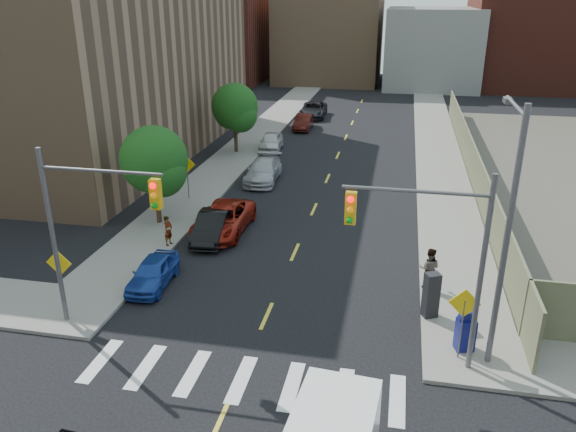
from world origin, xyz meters
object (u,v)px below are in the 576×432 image
at_px(parked_car_red, 223,219).
at_px(mailbox, 466,331).
at_px(pedestrian_west, 168,231).
at_px(parked_car_black, 212,226).
at_px(pedestrian_east, 429,269).
at_px(parked_car_grey, 313,110).
at_px(parked_car_white, 271,142).
at_px(parked_car_maroon, 304,122).
at_px(parked_car_blue, 153,272).
at_px(parked_car_silver, 263,171).
at_px(payphone, 431,295).

distance_m(parked_car_red, mailbox, 14.51).
relative_size(parked_car_red, pedestrian_west, 3.46).
xyz_separation_m(parked_car_black, pedestrian_east, (10.79, -3.42, 0.38)).
relative_size(parked_car_grey, pedestrian_east, 2.92).
distance_m(parked_car_white, pedestrian_east, 24.12).
distance_m(parked_car_maroon, parked_car_grey, 5.72).
bearing_deg(parked_car_red, parked_car_blue, -100.63).
relative_size(parked_car_silver, payphone, 2.70).
height_order(parked_car_blue, parked_car_black, parked_car_black).
bearing_deg(pedestrian_west, parked_car_maroon, 6.90).
relative_size(parked_car_black, parked_car_grey, 0.78).
bearing_deg(pedestrian_east, parked_car_red, -14.28).
relative_size(parked_car_blue, pedestrian_east, 1.97).
relative_size(parked_car_white, pedestrian_east, 2.27).
bearing_deg(parked_car_blue, mailbox, -13.36).
relative_size(parked_car_blue, mailbox, 2.37).
height_order(parked_car_maroon, mailbox, mailbox).
xyz_separation_m(parked_car_white, payphone, (11.78, -23.32, 0.36)).
distance_m(parked_car_red, pedestrian_east, 11.38).
distance_m(parked_car_red, payphone, 12.43).
relative_size(parked_car_black, parked_car_silver, 0.85).
bearing_deg(parked_car_black, parked_car_red, 67.61).
height_order(parked_car_black, pedestrian_east, pedestrian_east).
bearing_deg(payphone, parked_car_grey, 80.95).
bearing_deg(pedestrian_east, parked_car_grey, -64.82).
distance_m(parked_car_blue, pedestrian_east, 11.88).
xyz_separation_m(parked_car_maroon, mailbox, (11.63, -33.28, 0.22)).
distance_m(parked_car_silver, pedestrian_west, 11.52).
bearing_deg(parked_car_maroon, pedestrian_west, -95.07).
bearing_deg(parked_car_blue, payphone, -4.67).
bearing_deg(pedestrian_east, parked_car_maroon, -61.74).
distance_m(parked_car_silver, parked_car_maroon, 15.69).
xyz_separation_m(parked_car_white, pedestrian_west, (-0.82, -19.07, 0.20)).
distance_m(parked_car_black, parked_car_maroon, 25.57).
bearing_deg(parked_car_silver, parked_car_black, -94.16).
bearing_deg(parked_car_red, payphone, -31.81).
xyz_separation_m(parked_car_blue, parked_car_maroon, (1.23, 30.83, 0.06)).
bearing_deg(parked_car_maroon, parked_car_blue, -92.90).
height_order(mailbox, pedestrian_west, mailbox).
relative_size(parked_car_white, mailbox, 2.72).
relative_size(parked_car_black, mailbox, 2.74).
height_order(parked_car_grey, mailbox, mailbox).
xyz_separation_m(parked_car_red, parked_car_white, (-1.28, 16.67, -0.02)).
bearing_deg(mailbox, parked_car_red, 128.42).
distance_m(mailbox, pedestrian_east, 4.44).
bearing_deg(parked_car_silver, payphone, -58.47).
relative_size(parked_car_black, payphone, 2.29).
height_order(parked_car_grey, payphone, payphone).
height_order(parked_car_maroon, parked_car_grey, parked_car_grey).
height_order(parked_car_white, parked_car_grey, parked_car_grey).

